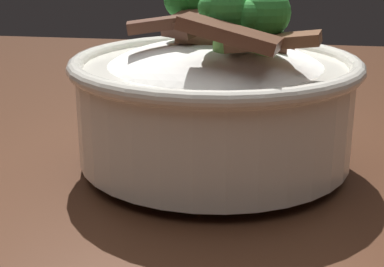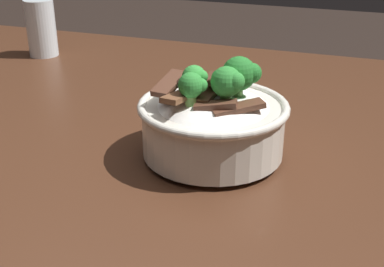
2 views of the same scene
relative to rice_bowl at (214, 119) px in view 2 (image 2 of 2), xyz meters
name	(u,v)px [view 2 (image 2 of 2)]	position (x,y,z in m)	size (l,w,h in m)	color
dining_table	(152,162)	(-0.15, 0.10, -0.15)	(1.42, 0.99, 0.76)	#472819
rice_bowl	(214,119)	(0.00, 0.00, 0.00)	(0.22, 0.22, 0.15)	silver
drinking_glass	(42,32)	(-0.54, 0.37, 0.00)	(0.07, 0.07, 0.13)	white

